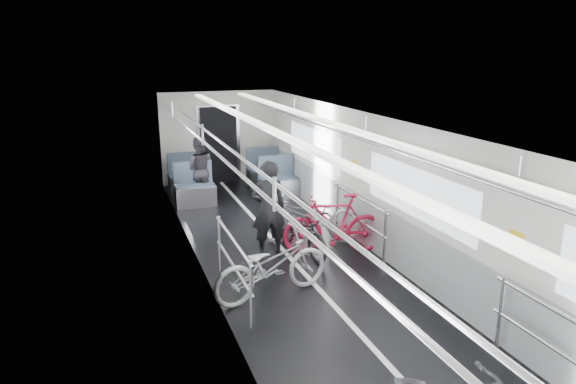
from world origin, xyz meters
name	(u,v)px	position (x,y,z in m)	size (l,w,h in m)	color
car_shell	(283,190)	(0.00, 1.78, 1.13)	(3.02, 14.01, 2.41)	black
bike_left_far	(272,265)	(-0.73, 0.21, 0.48)	(0.64, 1.82, 0.96)	#B0B1B5
bike_right_mid	(311,217)	(0.60, 1.98, 0.50)	(0.67, 1.92, 1.01)	#A5A4A8
bike_right_far	(334,224)	(0.78, 1.38, 0.54)	(0.51, 1.80, 1.08)	maroon
bike_aisle	(301,230)	(0.26, 1.59, 0.41)	(0.55, 1.58, 0.83)	black
person_standing	(268,209)	(-0.30, 1.69, 0.84)	(0.61, 0.40, 1.68)	black
person_seated	(199,169)	(-0.83, 5.32, 0.77)	(0.75, 0.58, 1.54)	#29252C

